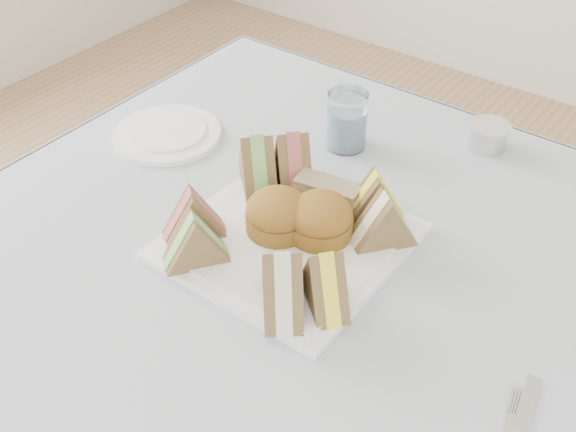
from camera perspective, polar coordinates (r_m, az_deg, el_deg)
The scene contains 16 objects.
tablecloth at distance 0.91m, azimuth 0.81°, elevation -5.51°, with size 1.02×1.02×0.01m, color #A7B6C2.
serving_plate at distance 0.96m, azimuth 0.00°, elevation -2.04°, with size 0.28×0.28×0.01m, color white.
sandwich_fl_a at distance 0.95m, azimuth -7.52°, elevation 0.22°, with size 0.08×0.04×0.07m, color olive, non-canonical shape.
sandwich_fl_b at distance 0.91m, azimuth -7.36°, elevation -1.75°, with size 0.08×0.04×0.08m, color olive, non-canonical shape.
sandwich_fr_a at distance 0.85m, azimuth 2.94°, elevation -4.90°, with size 0.09×0.04×0.08m, color olive, non-canonical shape.
sandwich_fr_b at distance 0.84m, azimuth -0.45°, elevation -5.08°, with size 0.10×0.05×0.09m, color olive, non-canonical shape.
sandwich_bl_a at distance 1.02m, azimuth -2.43°, elevation 4.34°, with size 0.10×0.05×0.09m, color olive, non-canonical shape.
sandwich_bl_b at distance 1.03m, azimuth 0.37°, elevation 4.59°, with size 0.10×0.05×0.09m, color olive, non-canonical shape.
sandwich_br_a at distance 0.93m, azimuth 7.61°, elevation -0.20°, with size 0.09×0.04×0.08m, color olive, non-canonical shape.
sandwich_br_b at distance 0.97m, azimuth 6.85°, elevation 1.60°, with size 0.09×0.04×0.08m, color olive, non-canonical shape.
scone_left at distance 0.95m, azimuth -0.80°, elevation 0.20°, with size 0.09×0.09×0.06m, color brown.
scone_right at distance 0.94m, azimuth 2.57°, elevation -0.16°, with size 0.09×0.09×0.06m, color brown.
pastry_slice at distance 1.00m, azimuth 3.16°, elevation 1.66°, with size 0.09×0.04×0.04m, color tan.
side_plate at distance 1.19m, azimuth -9.50°, elevation 6.39°, with size 0.17×0.17×0.01m, color white.
water_glass at distance 1.13m, azimuth 4.67°, elevation 7.55°, with size 0.06×0.06×0.09m, color white.
tea_strainer at distance 1.18m, azimuth 15.52°, elevation 6.01°, with size 0.07×0.07×0.04m, color silver.
Camera 1 is at (0.38, -0.53, 1.38)m, focal length 45.00 mm.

